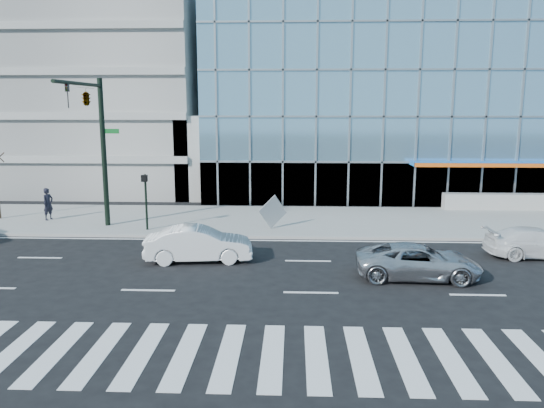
{
  "coord_description": "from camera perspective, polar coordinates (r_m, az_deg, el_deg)",
  "views": [
    {
      "loc": [
        -0.66,
        -22.42,
        6.72
      ],
      "look_at": [
        -1.71,
        3.0,
        1.97
      ],
      "focal_mm": 35.0,
      "sensor_mm": 36.0,
      "label": 1
    }
  ],
  "objects": [
    {
      "name": "ped_signal_post",
      "position": [
        28.83,
        -13.45,
        1.13
      ],
      "size": [
        0.3,
        0.33,
        3.0
      ],
      "color": "black",
      "rests_on": "sidewalk"
    },
    {
      "name": "pedestrian",
      "position": [
        33.41,
        -22.95,
        0.01
      ],
      "size": [
        0.67,
        0.8,
        1.87
      ],
      "primitive_type": "imported",
      "rotation": [
        0.0,
        0.0,
        1.18
      ],
      "color": "black",
      "rests_on": "sidewalk"
    },
    {
      "name": "theatre_building",
      "position": [
        50.6,
        19.57,
        10.85
      ],
      "size": [
        42.0,
        26.0,
        15.0
      ],
      "primitive_type": "cube",
      "color": "#73A6C1",
      "rests_on": "ground"
    },
    {
      "name": "tilted_panel",
      "position": [
        28.63,
        0.08,
        -0.84
      ],
      "size": [
        1.51,
        1.11,
        1.82
      ],
      "primitive_type": "cube",
      "rotation": [
        0.0,
        0.94,
        0.63
      ],
      "color": "#A5A5A5",
      "rests_on": "sidewalk"
    },
    {
      "name": "tower_backdrop",
      "position": [
        98.5,
        -16.02,
        20.28
      ],
      "size": [
        14.0,
        14.0,
        48.0
      ],
      "primitive_type": "cube",
      "color": "gray",
      "rests_on": "ground"
    },
    {
      "name": "white_sedan",
      "position": [
        23.41,
        -7.89,
        -4.28
      ],
      "size": [
        4.8,
        2.13,
        1.53
      ],
      "primitive_type": "imported",
      "rotation": [
        0.0,
        0.0,
        1.68
      ],
      "color": "white",
      "rests_on": "ground"
    },
    {
      "name": "sidewalk",
      "position": [
        31.15,
        3.52,
        -1.77
      ],
      "size": [
        120.0,
        8.0,
        0.15
      ],
      "primitive_type": "cube",
      "color": "gray",
      "rests_on": "ground"
    },
    {
      "name": "traffic_signal",
      "position": [
        28.91,
        -18.83,
        8.91
      ],
      "size": [
        1.14,
        5.74,
        8.0
      ],
      "color": "black",
      "rests_on": "sidewalk"
    },
    {
      "name": "silver_suv",
      "position": [
        21.76,
        15.47,
        -5.96
      ],
      "size": [
        4.97,
        2.49,
        1.35
      ],
      "primitive_type": "imported",
      "rotation": [
        0.0,
        0.0,
        1.52
      ],
      "color": "#BCBCC1",
      "rests_on": "ground"
    },
    {
      "name": "parking_garage",
      "position": [
        52.25,
        -19.95,
        13.55
      ],
      "size": [
        24.0,
        24.0,
        20.0
      ],
      "primitive_type": "cube",
      "color": "gray",
      "rests_on": "ground"
    },
    {
      "name": "ramp_block",
      "position": [
        40.94,
        -5.17,
        5.31
      ],
      "size": [
        6.0,
        8.0,
        6.0
      ],
      "primitive_type": "cube",
      "color": "gray",
      "rests_on": "ground"
    },
    {
      "name": "white_suv",
      "position": [
        26.62,
        26.61,
        -3.74
      ],
      "size": [
        4.57,
        1.93,
        1.32
      ],
      "primitive_type": "imported",
      "rotation": [
        0.0,
        0.0,
        1.59
      ],
      "color": "white",
      "rests_on": "ground"
    },
    {
      "name": "ground",
      "position": [
        23.42,
        3.89,
        -6.14
      ],
      "size": [
        160.0,
        160.0,
        0.0
      ],
      "primitive_type": "plane",
      "color": "black",
      "rests_on": "ground"
    }
  ]
}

